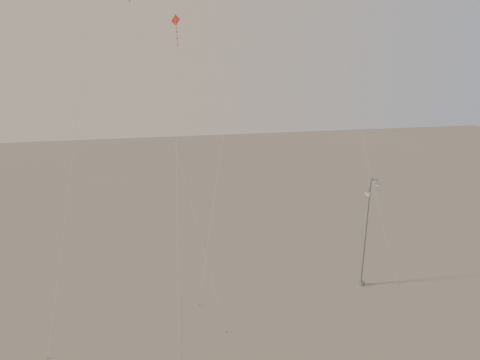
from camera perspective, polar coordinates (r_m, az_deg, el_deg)
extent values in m
plane|color=gray|center=(30.31, 3.23, -19.55)|extent=(160.00, 160.00, 0.00)
cylinder|color=gray|center=(38.17, 14.62, -12.09)|extent=(0.44, 0.44, 0.30)
cylinder|color=gray|center=(36.54, 15.03, -6.34)|extent=(0.41, 0.18, 8.49)
cylinder|color=gray|center=(35.38, 15.81, 0.22)|extent=(0.14, 0.14, 0.18)
cylinder|color=gray|center=(35.57, 16.10, 0.03)|extent=(0.50, 0.17, 0.07)
cylinder|color=gray|center=(35.77, 16.39, -0.16)|extent=(0.06, 0.06, 0.30)
ellipsoid|color=#ADADA8|center=(35.81, 16.37, -0.39)|extent=(0.52, 0.52, 0.18)
cylinder|color=gray|center=(35.25, 15.58, -0.82)|extent=(0.49, 0.45, 0.07)
cylinder|color=gray|center=(35.03, 15.40, -1.25)|extent=(0.06, 0.06, 0.40)
ellipsoid|color=#ADADA8|center=(35.08, 15.37, -1.56)|extent=(0.52, 0.52, 0.18)
cylinder|color=beige|center=(29.82, -18.43, 13.32)|extent=(6.21, 7.98, 33.32)
cylinder|color=gray|center=(31.32, -22.40, -19.41)|extent=(0.06, 0.06, 0.10)
cylinder|color=beige|center=(31.42, -7.95, 4.28)|extent=(4.80, 9.63, 22.79)
cylinder|color=gray|center=(31.49, -1.71, -17.98)|extent=(0.06, 0.06, 0.10)
cylinder|color=beige|center=(36.03, -0.27, 17.39)|extent=(8.22, 10.79, 37.38)
cylinder|color=gray|center=(34.43, -5.01, -14.95)|extent=(0.06, 0.06, 0.10)
cube|color=maroon|center=(29.36, -7.87, 18.75)|extent=(0.47, 0.49, 0.64)
cylinder|color=maroon|center=(29.45, -7.68, 17.02)|extent=(0.12, 0.18, 1.20)
cylinder|color=beige|center=(27.37, -7.67, -1.18)|extent=(1.08, 5.82, 19.14)
cylinder|color=beige|center=(36.12, 14.16, 7.02)|extent=(5.87, 5.02, 24.90)
cylinder|color=gray|center=(39.07, 18.62, -11.92)|extent=(0.06, 0.06, 0.10)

